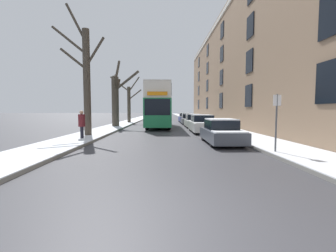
% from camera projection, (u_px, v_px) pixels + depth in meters
% --- Properties ---
extents(ground_plane, '(320.00, 320.00, 0.00)m').
position_uv_depth(ground_plane, '(170.00, 223.00, 3.68)').
color(ground_plane, '#38383D').
extents(sidewalk_left, '(2.62, 130.00, 0.16)m').
position_uv_depth(sidewalk_left, '(143.00, 117.00, 56.45)').
color(sidewalk_left, gray).
rests_on(sidewalk_left, ground).
extents(sidewalk_right, '(2.62, 130.00, 0.16)m').
position_uv_depth(sidewalk_right, '(186.00, 117.00, 56.64)').
color(sidewalk_right, gray).
rests_on(sidewalk_right, ground).
extents(terrace_facade_right, '(9.10, 50.25, 13.74)m').
position_uv_depth(terrace_facade_right, '(259.00, 68.00, 26.84)').
color(terrace_facade_right, '#8C7056').
rests_on(terrace_facade_right, ground).
extents(bare_tree_left_0, '(3.82, 0.86, 9.01)m').
position_uv_depth(bare_tree_left_0, '(86.00, 78.00, 15.22)').
color(bare_tree_left_0, '#423A30').
rests_on(bare_tree_left_0, ground).
extents(bare_tree_left_1, '(3.08, 3.14, 7.41)m').
position_uv_depth(bare_tree_left_1, '(116.00, 97.00, 24.08)').
color(bare_tree_left_1, '#423A30').
rests_on(bare_tree_left_1, ground).
extents(bare_tree_left_2, '(4.44, 0.70, 6.62)m').
position_uv_depth(bare_tree_left_2, '(129.00, 102.00, 32.04)').
color(bare_tree_left_2, '#423A30').
rests_on(bare_tree_left_2, ground).
extents(double_decker_bus, '(2.49, 10.59, 4.48)m').
position_uv_depth(double_decker_bus, '(159.00, 104.00, 24.43)').
color(double_decker_bus, '#1E7A47').
rests_on(double_decker_bus, ground).
extents(parked_car_0, '(1.75, 4.13, 1.38)m').
position_uv_depth(parked_car_0, '(221.00, 132.00, 12.48)').
color(parked_car_0, '#474C56').
rests_on(parked_car_0, ground).
extents(parked_car_1, '(1.86, 4.42, 1.48)m').
position_uv_depth(parked_car_1, '(202.00, 124.00, 18.80)').
color(parked_car_1, silver).
rests_on(parked_car_1, ground).
extents(parked_car_2, '(1.75, 4.32, 1.46)m').
position_uv_depth(parked_car_2, '(194.00, 121.00, 24.24)').
color(parked_car_2, silver).
rests_on(parked_car_2, ground).
extents(parked_car_3, '(1.76, 4.17, 1.41)m').
position_uv_depth(parked_car_3, '(188.00, 119.00, 29.85)').
color(parked_car_3, '#474C56').
rests_on(parked_car_3, ground).
extents(parked_car_4, '(1.69, 4.11, 1.49)m').
position_uv_depth(parked_car_4, '(184.00, 118.00, 35.07)').
color(parked_car_4, navy).
rests_on(parked_car_4, ground).
extents(pedestrian_left_sidewalk, '(0.40, 0.40, 1.85)m').
position_uv_depth(pedestrian_left_sidewalk, '(82.00, 124.00, 13.67)').
color(pedestrian_left_sidewalk, black).
rests_on(pedestrian_left_sidewalk, ground).
extents(street_sign_post, '(0.32, 0.07, 2.50)m').
position_uv_depth(street_sign_post, '(276.00, 120.00, 9.12)').
color(street_sign_post, '#4C4F54').
rests_on(street_sign_post, ground).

